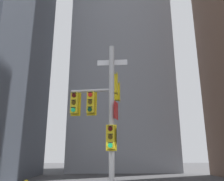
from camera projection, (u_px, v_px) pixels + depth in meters
building_mid_block at (118, 5)px, 40.49m from camera, size 13.75×13.75×54.41m
signal_pole_assembly at (106, 108)px, 11.25m from camera, size 2.76×3.45×7.20m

